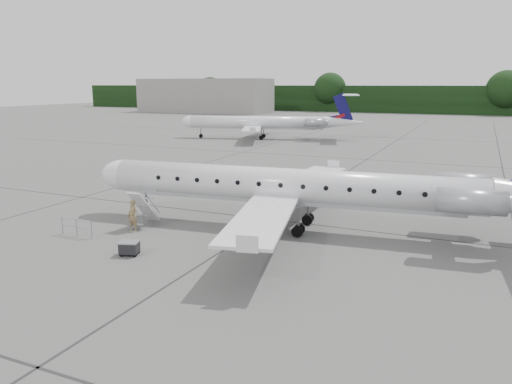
% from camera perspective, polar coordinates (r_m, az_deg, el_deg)
% --- Properties ---
extents(ground, '(320.00, 320.00, 0.00)m').
position_cam_1_polar(ground, '(26.42, 6.61, -6.38)').
color(ground, '#5C5C59').
rests_on(ground, ground).
extents(treeline, '(260.00, 4.00, 8.00)m').
position_cam_1_polar(treeline, '(154.16, 21.81, 9.73)').
color(treeline, black).
rests_on(treeline, ground).
extents(terminal_building, '(40.00, 14.00, 10.00)m').
position_cam_1_polar(terminal_building, '(154.74, -5.89, 10.90)').
color(terminal_building, gray).
rests_on(terminal_building, ground).
extents(main_regional_jet, '(30.05, 23.10, 7.19)m').
position_cam_1_polar(main_regional_jet, '(29.03, 3.63, 2.68)').
color(main_regional_jet, silver).
rests_on(main_regional_jet, ground).
extents(airstair, '(1.08, 2.28, 2.25)m').
position_cam_1_polar(airstair, '(30.75, -12.68, -1.75)').
color(airstair, silver).
rests_on(airstair, ground).
extents(passenger, '(0.72, 0.51, 1.88)m').
position_cam_1_polar(passenger, '(29.76, -13.89, -2.64)').
color(passenger, olive).
rests_on(passenger, ground).
extents(safety_railing, '(2.20, 0.15, 1.00)m').
position_cam_1_polar(safety_railing, '(29.82, -19.81, -3.87)').
color(safety_railing, '#92959A').
rests_on(safety_railing, ground).
extents(baggage_cart, '(1.08, 0.98, 0.78)m').
position_cam_1_polar(baggage_cart, '(25.87, -14.28, -6.19)').
color(baggage_cart, black).
rests_on(baggage_cart, ground).
extents(bg_regional_left, '(30.97, 25.76, 7.02)m').
position_cam_1_polar(bg_regional_left, '(78.65, 0.03, 8.66)').
color(bg_regional_left, silver).
rests_on(bg_regional_left, ground).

